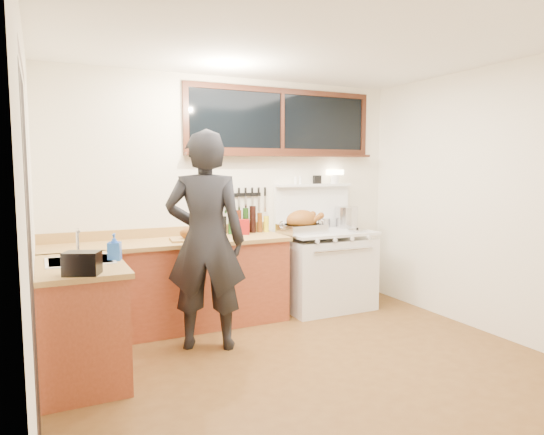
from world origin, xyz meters
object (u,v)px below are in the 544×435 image
cutting_board (191,235)px  roast_turkey (302,224)px  vintage_stove (325,268)px  man (206,241)px

cutting_board → roast_turkey: (1.26, -0.01, 0.05)m
vintage_stove → roast_turkey: (-0.33, -0.05, 0.54)m
vintage_stove → man: bearing=-159.8°
man → vintage_stove: bearing=20.2°
vintage_stove → cutting_board: vintage_stove is taller
man → roast_turkey: (1.29, 0.55, 0.03)m
vintage_stove → man: 1.80m
roast_turkey → vintage_stove: bearing=8.1°
roast_turkey → man: bearing=-156.9°
man → roast_turkey: size_ratio=3.77×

